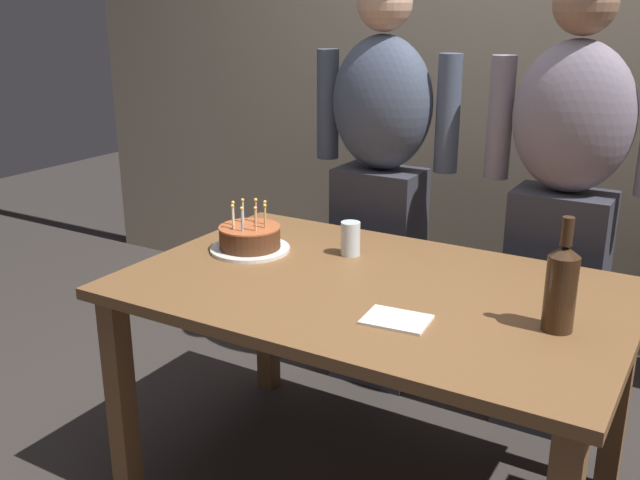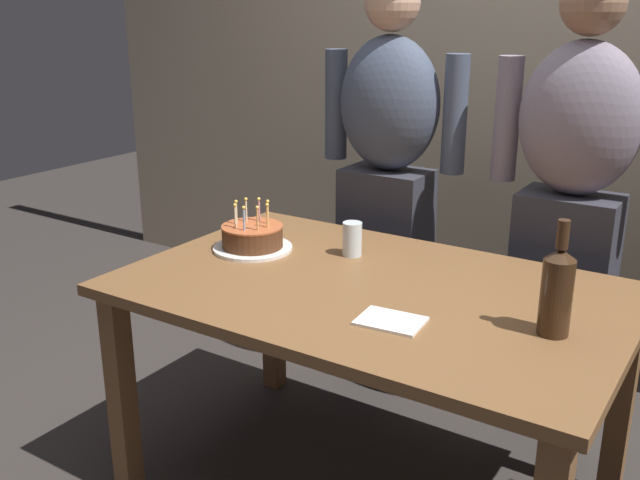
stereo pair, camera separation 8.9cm
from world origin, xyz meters
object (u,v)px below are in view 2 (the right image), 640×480
object	(u,v)px
wine_bottle	(557,290)
napkin_stack	(391,321)
water_glass_near	(352,239)
person_man_bearded	(387,181)
birthday_cake	(252,238)
person_woman_cardigan	(570,207)

from	to	relation	value
wine_bottle	napkin_stack	distance (m)	0.43
water_glass_near	person_man_bearded	size ratio (longest dim) A/B	0.07
birthday_cake	person_man_bearded	size ratio (longest dim) A/B	0.16
water_glass_near	birthday_cake	bearing A→B (deg)	-156.73
birthday_cake	water_glass_near	bearing A→B (deg)	23.27
birthday_cake	napkin_stack	distance (m)	0.73
birthday_cake	person_man_bearded	xyz separation A→B (m)	(0.17, 0.66, 0.09)
wine_bottle	person_woman_cardigan	distance (m)	0.78
person_woman_cardigan	wine_bottle	bearing A→B (deg)	102.35
water_glass_near	wine_bottle	xyz separation A→B (m)	(0.74, -0.24, 0.06)
water_glass_near	person_woman_cardigan	world-z (taller)	person_woman_cardigan
birthday_cake	person_woman_cardigan	xyz separation A→B (m)	(0.89, 0.66, 0.09)
wine_bottle	napkin_stack	size ratio (longest dim) A/B	1.77
wine_bottle	person_woman_cardigan	size ratio (longest dim) A/B	0.18
birthday_cake	water_glass_near	world-z (taller)	birthday_cake
wine_bottle	person_man_bearded	size ratio (longest dim) A/B	0.18
birthday_cake	person_man_bearded	distance (m)	0.68
water_glass_near	napkin_stack	size ratio (longest dim) A/B	0.67
wine_bottle	person_man_bearded	distance (m)	1.17
napkin_stack	person_woman_cardigan	world-z (taller)	person_woman_cardigan
water_glass_near	napkin_stack	bearing A→B (deg)	-48.62
napkin_stack	person_woman_cardigan	distance (m)	0.96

